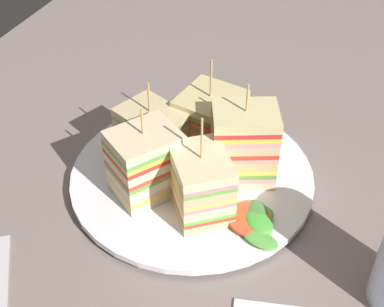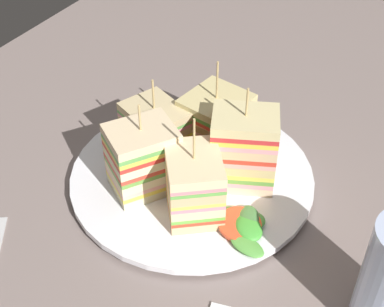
{
  "view_description": "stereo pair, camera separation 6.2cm",
  "coord_description": "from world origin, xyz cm",
  "px_view_note": "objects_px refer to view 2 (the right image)",
  "views": [
    {
      "loc": [
        43.67,
        17.64,
        44.4
      ],
      "look_at": [
        0.0,
        0.0,
        4.35
      ],
      "focal_mm": 51.36,
      "sensor_mm": 36.0,
      "label": 1
    },
    {
      "loc": [
        40.99,
        23.21,
        44.4
      ],
      "look_at": [
        0.0,
        0.0,
        4.35
      ],
      "focal_mm": 51.36,
      "sensor_mm": 36.0,
      "label": 2
    }
  ],
  "objects_px": {
    "plate": "(192,176)",
    "sandwich_wedge_0": "(194,184)",
    "sandwich_wedge_1": "(243,149)",
    "sandwich_wedge_4": "(143,159)",
    "sandwich_wedge_2": "(215,123)",
    "sandwich_wedge_3": "(156,131)"
  },
  "relations": [
    {
      "from": "sandwich_wedge_0",
      "to": "sandwich_wedge_1",
      "type": "relative_size",
      "value": 0.98
    },
    {
      "from": "sandwich_wedge_2",
      "to": "sandwich_wedge_4",
      "type": "xyz_separation_m",
      "value": [
        0.1,
        -0.04,
        0.0
      ]
    },
    {
      "from": "plate",
      "to": "sandwich_wedge_4",
      "type": "height_order",
      "value": "sandwich_wedge_4"
    },
    {
      "from": "sandwich_wedge_0",
      "to": "sandwich_wedge_1",
      "type": "height_order",
      "value": "sandwich_wedge_1"
    },
    {
      "from": "sandwich_wedge_1",
      "to": "sandwich_wedge_3",
      "type": "distance_m",
      "value": 0.11
    },
    {
      "from": "plate",
      "to": "sandwich_wedge_1",
      "type": "xyz_separation_m",
      "value": [
        -0.02,
        0.05,
        0.05
      ]
    },
    {
      "from": "sandwich_wedge_1",
      "to": "sandwich_wedge_4",
      "type": "distance_m",
      "value": 0.11
    },
    {
      "from": "sandwich_wedge_3",
      "to": "sandwich_wedge_4",
      "type": "height_order",
      "value": "sandwich_wedge_4"
    },
    {
      "from": "plate",
      "to": "sandwich_wedge_2",
      "type": "height_order",
      "value": "sandwich_wedge_2"
    },
    {
      "from": "sandwich_wedge_3",
      "to": "sandwich_wedge_4",
      "type": "distance_m",
      "value": 0.06
    },
    {
      "from": "sandwich_wedge_0",
      "to": "sandwich_wedge_3",
      "type": "relative_size",
      "value": 1.17
    },
    {
      "from": "plate",
      "to": "sandwich_wedge_2",
      "type": "distance_m",
      "value": 0.07
    },
    {
      "from": "plate",
      "to": "sandwich_wedge_1",
      "type": "bearing_deg",
      "value": 109.22
    },
    {
      "from": "sandwich_wedge_0",
      "to": "sandwich_wedge_4",
      "type": "relative_size",
      "value": 1.09
    },
    {
      "from": "sandwich_wedge_1",
      "to": "sandwich_wedge_4",
      "type": "xyz_separation_m",
      "value": [
        0.06,
        -0.09,
        -0.01
      ]
    },
    {
      "from": "plate",
      "to": "sandwich_wedge_0",
      "type": "relative_size",
      "value": 2.32
    },
    {
      "from": "sandwich_wedge_1",
      "to": "sandwich_wedge_3",
      "type": "height_order",
      "value": "sandwich_wedge_1"
    },
    {
      "from": "sandwich_wedge_0",
      "to": "sandwich_wedge_3",
      "type": "bearing_deg",
      "value": 17.97
    },
    {
      "from": "sandwich_wedge_4",
      "to": "sandwich_wedge_3",
      "type": "bearing_deg",
      "value": 54.01
    },
    {
      "from": "plate",
      "to": "sandwich_wedge_3",
      "type": "distance_m",
      "value": 0.07
    },
    {
      "from": "sandwich_wedge_1",
      "to": "sandwich_wedge_0",
      "type": "bearing_deg",
      "value": 46.7
    },
    {
      "from": "plate",
      "to": "sandwich_wedge_0",
      "type": "bearing_deg",
      "value": 31.45
    }
  ]
}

